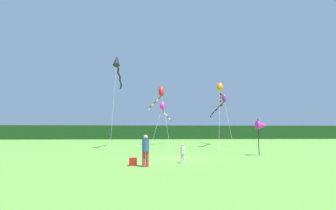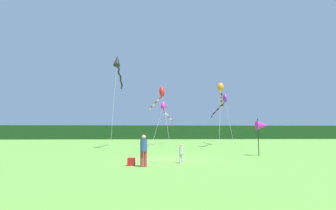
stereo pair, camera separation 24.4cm
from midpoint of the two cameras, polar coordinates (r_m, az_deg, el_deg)
ground_plane at (r=17.69m, az=0.94°, el=-12.15°), size 120.00×120.00×0.00m
distant_treeline at (r=62.55m, az=-2.55°, el=-6.26°), size 108.00×3.97×3.34m
person_adult at (r=13.61m, az=-5.67°, el=-9.95°), size 0.37×0.37×1.70m
person_child at (r=15.09m, az=2.90°, el=-10.76°), size 0.25×0.25×1.14m
cooler_box at (r=14.27m, az=-8.48°, el=-12.70°), size 0.41×0.36×0.42m
banner_flag_pole at (r=20.92m, az=20.43°, el=-4.45°), size 0.90×0.70×2.87m
kite_black at (r=29.44m, az=-11.72°, el=8.83°), size 0.82×10.17×10.49m
kite_purple at (r=37.22m, az=12.02°, el=0.79°), size 0.93×10.79×7.42m
kite_orange at (r=30.97m, az=11.63°, el=3.18°), size 3.32×9.85×7.77m
kite_magenta at (r=36.52m, az=-1.19°, el=-0.80°), size 3.49×10.62×6.27m
kite_red at (r=33.54m, az=-2.10°, el=2.52°), size 2.62×9.48×8.01m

